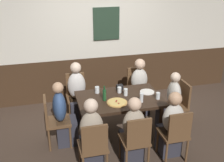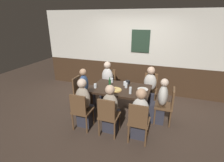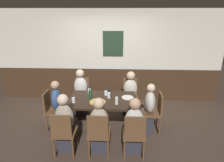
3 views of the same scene
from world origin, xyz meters
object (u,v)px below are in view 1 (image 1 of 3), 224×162
person_head_west (63,119)px  plate_white_large (147,92)px  chair_head_west (53,119)px  chair_mid_near (136,139)px  person_left_far (78,97)px  person_left_near (91,139)px  pizza (117,102)px  beer_glass_half (126,93)px  person_head_east (170,106)px  tumbler_water (141,98)px  person_right_far (140,90)px  pint_glass_amber (119,90)px  person_mid_near (132,134)px  condiment_caddy (120,87)px  dining_table (120,102)px  chair_right_far (137,87)px  highball_clear (97,90)px  chair_left_near (94,146)px  chair_right_near (176,133)px  chair_left_far (76,93)px  pint_glass_stout (87,105)px  beer_bottle_green (104,95)px  chair_head_east (179,103)px  beer_glass_tall (158,96)px  person_right_near (171,128)px

person_head_west → plate_white_large: size_ratio=4.43×
chair_head_west → chair_mid_near: 1.43m
person_left_far → person_left_near: (0.00, -1.43, -0.00)m
pizza → beer_glass_half: beer_glass_half is taller
person_head_east → tumbler_water: 0.79m
person_right_far → pint_glass_amber: person_right_far is taller
person_mid_near → beer_glass_half: size_ratio=8.84×
chair_head_west → condiment_caddy: size_ratio=8.00×
dining_table → chair_right_far: 1.09m
pint_glass_amber → highball_clear: size_ratio=0.88×
chair_left_near → pint_glass_amber: size_ratio=8.63×
chair_head_west → pizza: 1.08m
chair_mid_near → person_head_east: person_head_east is taller
tumbler_water → beer_glass_half: (-0.18, 0.30, -0.01)m
chair_right_far → person_head_west: size_ratio=0.78×
person_head_west → pint_glass_amber: person_head_west is taller
chair_mid_near → person_right_far: bearing=68.4°
chair_right_near → chair_left_near: size_ratio=1.00×
chair_left_far → tumbler_water: bearing=-50.2°
person_left_near → person_right_far: bearing=48.6°
chair_left_far → pizza: chair_left_far is taller
dining_table → pint_glass_stout: pint_glass_stout is taller
pint_glass_amber → tumbler_water: tumbler_water is taller
person_right_far → pint_glass_stout: bearing=-143.2°
pizza → beer_bottle_green: size_ratio=1.30×
chair_head_east → chair_mid_near: 1.43m
chair_left_near → person_mid_near: size_ratio=0.80×
person_left_near → beer_glass_tall: person_left_near is taller
chair_mid_near → tumbler_water: (0.30, 0.63, 0.31)m
person_right_far → pizza: 1.18m
person_mid_near → beer_glass_half: person_mid_near is taller
person_left_far → tumbler_water: 1.37m
person_left_far → person_right_far: person_left_far is taller
person_right_far → beer_glass_half: bearing=-127.6°
chair_left_near → person_right_near: size_ratio=0.79×
chair_right_near → chair_mid_near: same height
chair_right_near → chair_left_far: same height
highball_clear → beer_glass_tall: size_ratio=1.00×
tumbler_water → chair_head_east: bearing=16.3°
person_left_near → beer_glass_tall: (1.24, 0.51, 0.30)m
chair_right_far → pint_glass_stout: bearing=-138.6°
pint_glass_amber → beer_bottle_green: beer_bottle_green is taller
dining_table → highball_clear: size_ratio=12.34×
chair_right_near → beer_glass_half: (-0.50, 0.94, 0.30)m
person_head_east → person_right_far: size_ratio=0.97×
plate_white_large → person_right_near: bearing=-83.3°
chair_mid_near → pizza: 0.75m
person_right_near → condiment_caddy: (-0.53, 1.03, 0.31)m
chair_head_west → person_left_far: (0.50, 0.71, 0.00)m
pizza → beer_bottle_green: beer_bottle_green is taller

